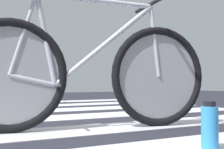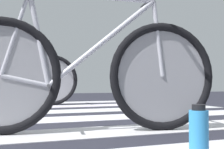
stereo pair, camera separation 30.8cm
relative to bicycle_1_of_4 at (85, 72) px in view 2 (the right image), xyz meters
The scene contains 5 objects.
ground 0.95m from the bicycle_1_of_4, 120.05° to the left, with size 18.00×14.00×0.02m.
crosswalk_markings 0.95m from the bicycle_1_of_4, 117.00° to the left, with size 5.44×5.00×0.00m.
bicycle_1_of_4 is the anchor object (origin of this frame).
bicycle_3_of_4 2.62m from the bicycle_1_of_4, 95.00° to the left, with size 1.73×0.52×0.93m.
water_bottle 0.91m from the bicycle_1_of_4, 74.76° to the right, with size 0.08×0.08×0.23m.
Camera 2 is at (-0.14, -2.65, 0.33)m, focal length 50.28 mm.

